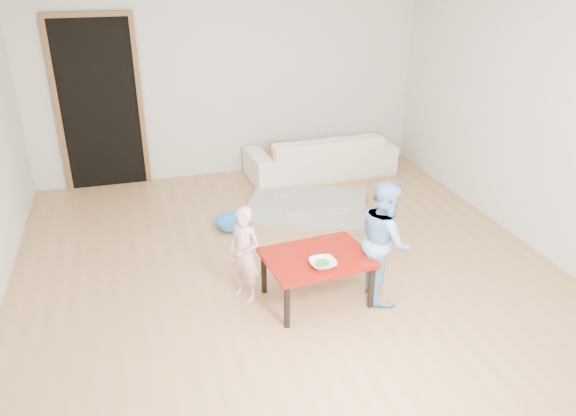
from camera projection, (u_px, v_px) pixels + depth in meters
name	position (u px, v px, depth m)	size (l,w,h in m)	color
floor	(282.00, 260.00, 5.45)	(5.00, 5.00, 0.01)	#A57C46
back_wall	(229.00, 75.00, 7.08)	(5.00, 0.02, 2.60)	silver
right_wall	(526.00, 111.00, 5.53)	(0.02, 5.00, 2.60)	silver
doorway	(100.00, 106.00, 6.78)	(1.02, 0.08, 2.11)	brown
sofa	(321.00, 155.00, 7.39)	(1.92, 0.75, 0.56)	white
cushion	(288.00, 151.00, 7.09)	(0.43, 0.39, 0.12)	#CB5F16
red_table	(317.00, 278.00, 4.76)	(0.86, 0.64, 0.43)	maroon
bowl	(323.00, 264.00, 4.50)	(0.22, 0.22, 0.05)	white
broccoli	(323.00, 263.00, 4.50)	(0.12, 0.12, 0.06)	#2D5919
child_pink	(245.00, 254.00, 4.70)	(0.31, 0.20, 0.84)	#E96A86
child_blue	(385.00, 240.00, 4.70)	(0.52, 0.40, 1.06)	#5A85D0
basin	(233.00, 223.00, 6.04)	(0.39, 0.39, 0.12)	teal
blanket	(307.00, 206.00, 6.51)	(1.35, 1.12, 0.07)	#A3A290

